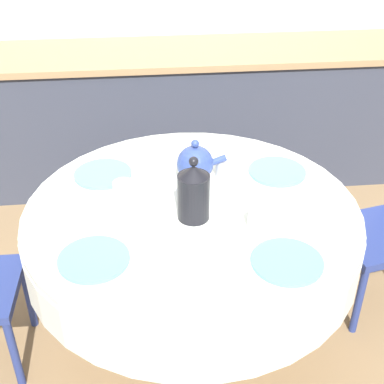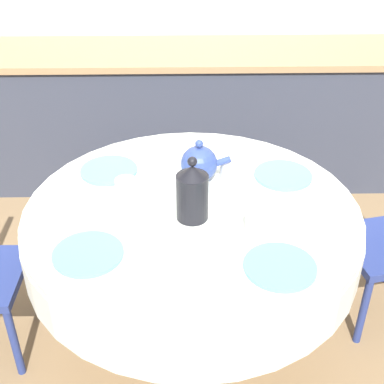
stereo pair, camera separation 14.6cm
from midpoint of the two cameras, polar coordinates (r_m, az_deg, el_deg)
name	(u,v)px [view 2 (the right image)]	position (r m, az deg, el deg)	size (l,w,h in m)	color
ground_plane	(192,341)	(2.67, 1.62, -15.62)	(12.00, 12.00, 0.00)	#8E704C
kitchen_counter	(187,115)	(3.68, 0.66, 8.17)	(3.24, 0.64, 0.91)	#383D4C
dining_table	(192,233)	(2.22, 1.88, -4.44)	(1.37, 1.37, 0.78)	olive
plate_near_left	(88,254)	(1.94, -8.92, -6.58)	(0.25, 0.25, 0.01)	#60BCB7
cup_near_left	(145,236)	(1.94, -2.88, -4.73)	(0.09, 0.09, 0.08)	white
plate_near_right	(280,267)	(1.90, 11.57, -7.87)	(0.25, 0.25, 0.01)	#60BCB7
cup_near_right	(257,223)	(2.03, 8.97, -3.33)	(0.09, 0.09, 0.08)	white
plate_far_left	(109,170)	(2.41, -7.15, 2.28)	(0.25, 0.25, 0.01)	#60BCB7
cup_far_left	(126,188)	(2.21, -5.20, 0.36)	(0.09, 0.09, 0.08)	white
plate_far_right	(283,175)	(2.40, 11.41, 1.73)	(0.25, 0.25, 0.01)	#60BCB7
cup_far_right	(230,170)	(2.34, 5.87, 2.29)	(0.09, 0.09, 0.08)	white
coffee_carafe	(191,193)	(2.04, 1.99, -0.12)	(0.12, 0.12, 0.27)	black
teapot	(199,164)	(2.28, 2.63, 2.97)	(0.22, 0.16, 0.20)	#33478E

